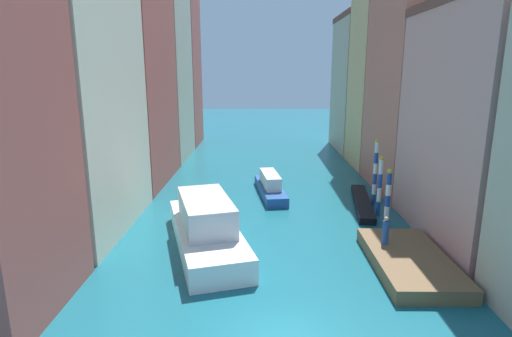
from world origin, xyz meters
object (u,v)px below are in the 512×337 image
mooring_pole_1 (380,185)px  vaporetto_white (206,227)px  mooring_pole_2 (375,171)px  gondola_black (362,203)px  person_on_dock (386,231)px  waterfront_dock (409,261)px  mooring_pole_0 (388,198)px  motorboat_0 (270,186)px

mooring_pole_1 → vaporetto_white: bearing=-154.4°
mooring_pole_2 → vaporetto_white: mooring_pole_2 is taller
mooring_pole_2 → gondola_black: bearing=-158.7°
person_on_dock → vaporetto_white: (-10.09, 1.16, -0.27)m
gondola_black → mooring_pole_2: bearing=21.3°
waterfront_dock → mooring_pole_1: size_ratio=1.71×
vaporetto_white → mooring_pole_0: bearing=15.2°
mooring_pole_0 → vaporetto_white: (-11.46, -3.12, -0.87)m
motorboat_0 → mooring_pole_0: bearing=-45.0°
gondola_black → motorboat_0: motorboat_0 is taller
person_on_dock → motorboat_0: person_on_dock is taller
mooring_pole_0 → mooring_pole_2: bearing=84.3°
mooring_pole_1 → motorboat_0: size_ratio=0.56×
mooring_pole_1 → motorboat_0: mooring_pole_1 is taller
mooring_pole_2 → motorboat_0: mooring_pole_2 is taller
waterfront_dock → person_on_dock: bearing=122.0°
mooring_pole_0 → mooring_pole_1: mooring_pole_1 is taller
waterfront_dock → gondola_black: size_ratio=0.87×
motorboat_0 → gondola_black: bearing=-22.6°
waterfront_dock → mooring_pole_0: (0.47, 5.71, 1.70)m
person_on_dock → gondola_black: person_on_dock is taller
waterfront_dock → vaporetto_white: vaporetto_white is taller
mooring_pole_1 → gondola_black: bearing=106.7°
mooring_pole_2 → waterfront_dock: bearing=-95.2°
waterfront_dock → mooring_pole_2: mooring_pole_2 is taller
gondola_black → vaporetto_white: bearing=-145.2°
motorboat_0 → mooring_pole_1: bearing=-33.2°
waterfront_dock → motorboat_0: (-6.99, 13.17, 0.35)m
vaporetto_white → mooring_pole_2: bearing=33.9°
vaporetto_white → person_on_dock: bearing=-6.5°
person_on_dock → mooring_pole_1: bearing=77.1°
waterfront_dock → mooring_pole_2: bearing=84.8°
waterfront_dock → mooring_pole_2: (0.96, 10.62, 2.29)m
vaporetto_white → mooring_pole_1: bearing=25.6°
waterfront_dock → gondola_black: 10.25m
mooring_pole_1 → gondola_black: 2.94m
mooring_pole_0 → gondola_black: 4.91m
motorboat_0 → mooring_pole_2: bearing=-17.8°
gondola_black → motorboat_0: 7.60m
waterfront_dock → gondola_black: bearing=89.9°
mooring_pole_0 → motorboat_0: bearing=135.0°
person_on_dock → vaporetto_white: vaporetto_white is taller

